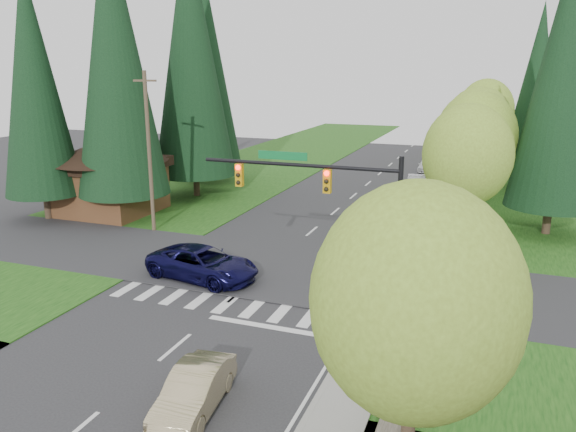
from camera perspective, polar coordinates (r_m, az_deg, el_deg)
The scene contains 34 objects.
ground at distance 22.73m, azimuth -10.05°, elevation -11.87°, with size 120.00×120.00×0.00m, color #28282B.
grass_east at distance 38.79m, azimuth 23.21°, elevation -1.52°, with size 14.00×110.00×0.06m, color #154111.
grass_west at distance 45.35m, azimuth -11.56°, elevation 1.62°, with size 14.00×110.00×0.06m, color #154111.
cross_street at distance 29.31m, azimuth -2.14°, elevation -5.42°, with size 120.00×8.00×0.10m, color #28282B.
sidewalk_east at distance 40.81m, azimuth 14.57°, elevation 0.04°, with size 1.80×80.00×0.13m, color gray.
curb_east at distance 40.90m, azimuth 13.38°, elevation 0.14°, with size 0.20×80.00×0.13m, color gray.
stone_wall_south at distance 17.49m, azimuth 10.94°, elevation -19.43°, with size 0.70×14.00×0.70m, color #4C4438.
stone_wall_north at distance 48.42m, azimuth 17.63°, elevation 2.44°, with size 0.70×40.00×0.70m, color #4C4438.
traffic_signal at distance 23.32m, azimuth 4.39°, elevation 2.03°, with size 8.70×0.37×6.80m.
brown_building at distance 41.87m, azimuth -17.72°, elevation 4.49°, with size 8.40×8.40×5.40m.
utility_pole at distance 35.95m, azimuth -13.92°, elevation 6.40°, with size 1.60×0.24×10.00m.
decid_tree_0 at distance 31.73m, azimuth 17.76°, elevation 5.90°, with size 4.80×4.80×8.37m.
decid_tree_1 at distance 38.64m, azimuth 18.52°, elevation 7.61°, with size 5.20×5.20×8.80m.
decid_tree_2 at distance 45.60m, azimuth 18.66°, elevation 8.75°, with size 5.00×5.00×8.82m.
decid_tree_3 at distance 52.59m, azimuth 19.06°, elevation 9.13°, with size 5.00×5.00×8.55m.
decid_tree_4 at distance 59.53m, azimuth 19.42°, elevation 10.05°, with size 5.40×5.40×9.18m.
decid_tree_5 at distance 66.55m, azimuth 19.38°, elevation 10.01°, with size 4.80×4.80×8.30m.
decid_tree_6 at distance 73.52m, azimuth 19.64°, elevation 10.62°, with size 5.20×5.20×8.86m.
decid_tree_south at distance 12.44m, azimuth 12.87°, elevation -8.53°, with size 4.60×4.60×7.92m.
conifer_w_a at distance 39.28m, azimuth -17.15°, elevation 15.14°, with size 6.12×6.12×19.80m.
conifer_w_b at distance 44.27m, azimuth -17.03°, elevation 13.74°, with size 5.44×5.44×17.80m.
conifer_w_c at distance 45.43m, azimuth -9.82°, elevation 16.06°, with size 6.46×6.46×20.80m.
conifer_w_d at distance 41.02m, azimuth -24.41°, elevation 12.35°, with size 5.10×5.10×16.80m.
conifer_w_e at distance 51.63m, azimuth -8.33°, elevation 14.82°, with size 5.78×5.78×18.80m.
conifer_e_a at distance 37.53m, azimuth 26.30°, elevation 12.81°, with size 5.44×5.44×17.80m.
conifer_e_b at distance 51.57m, azimuth 26.15°, elevation 14.08°, with size 6.12×6.12×19.80m.
conifer_e_c at distance 65.47m, azimuth 24.02°, elevation 12.82°, with size 5.10×5.10×16.80m.
sedan_champagne at distance 18.00m, azimuth -9.53°, elevation -17.11°, with size 1.40×4.03×1.33m, color tan.
suv_navy at distance 28.04m, azimuth -8.65°, elevation -4.80°, with size 2.65×5.74×1.59m, color #0B0A33.
parked_car_a at distance 37.04m, azimuth 9.79°, elevation -0.15°, with size 1.68×4.17×1.42m, color #B1B2B6.
parked_car_b at distance 45.86m, azimuth 13.72°, elevation 2.49°, with size 1.92×4.72×1.37m, color slate.
parked_car_c at distance 47.79m, azimuth 13.01°, elevation 3.11°, with size 1.62×4.63×1.53m, color #A4A5A9.
parked_car_d at distance 58.39m, azimuth 13.90°, elevation 5.02°, with size 1.54×3.83×1.30m, color silver.
parked_car_e at distance 61.31m, azimuth 15.56°, elevation 5.42°, with size 2.01×4.96×1.44m, color #AEAFB3.
Camera 1 is at (10.61, -17.38, 10.11)m, focal length 35.00 mm.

